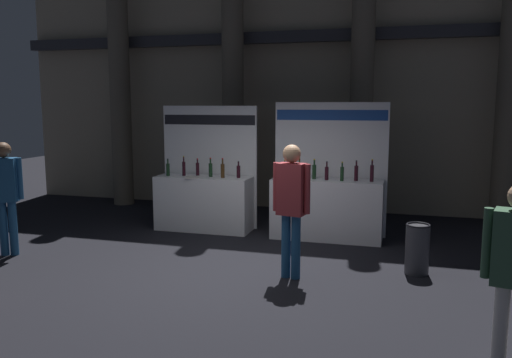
# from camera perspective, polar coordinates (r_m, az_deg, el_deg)

# --- Properties ---
(ground_plane) EXTENTS (26.58, 26.58, 0.00)m
(ground_plane) POSITION_cam_1_polar(r_m,az_deg,el_deg) (7.38, -2.28, -10.13)
(ground_plane) COLOR black
(hall_colonnade) EXTENTS (13.29, 1.05, 6.78)m
(hall_colonnade) POSITION_cam_1_polar(r_m,az_deg,el_deg) (11.48, 4.93, 13.36)
(hall_colonnade) COLOR tan
(hall_colonnade) RESTS_ON ground_plane
(exhibitor_booth_0) EXTENTS (1.85, 0.72, 2.29)m
(exhibitor_booth_0) POSITION_cam_1_polar(r_m,az_deg,el_deg) (9.68, -5.67, -2.08)
(exhibitor_booth_0) COLOR white
(exhibitor_booth_0) RESTS_ON ground_plane
(exhibitor_booth_1) EXTENTS (1.99, 0.66, 2.36)m
(exhibitor_booth_1) POSITION_cam_1_polar(r_m,az_deg,el_deg) (9.07, 7.82, -2.68)
(exhibitor_booth_1) COLOR white
(exhibitor_booth_1) RESTS_ON ground_plane
(trash_bin) EXTENTS (0.32, 0.32, 0.70)m
(trash_bin) POSITION_cam_1_polar(r_m,az_deg,el_deg) (7.53, 17.31, -7.34)
(trash_bin) COLOR #38383D
(trash_bin) RESTS_ON ground_plane
(visitor_4) EXTENTS (0.52, 0.29, 1.80)m
(visitor_4) POSITION_cam_1_polar(r_m,az_deg,el_deg) (6.88, 3.91, -2.24)
(visitor_4) COLOR navy
(visitor_4) RESTS_ON ground_plane
(visitor_5) EXTENTS (0.48, 0.34, 1.76)m
(visitor_5) POSITION_cam_1_polar(r_m,az_deg,el_deg) (8.79, -25.82, -0.98)
(visitor_5) COLOR navy
(visitor_5) RESTS_ON ground_plane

